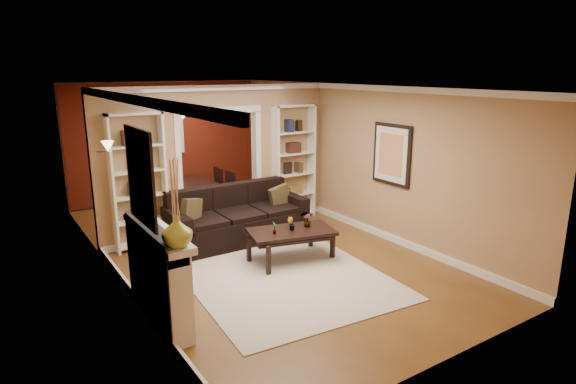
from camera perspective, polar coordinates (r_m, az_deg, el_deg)
floor at (r=8.33m, az=-4.32°, el=-6.58°), size 8.00×8.00×0.00m
ceiling at (r=7.78m, az=-4.70°, el=12.33°), size 8.00×8.00×0.00m
wall_back at (r=11.56m, az=-14.19°, el=5.90°), size 8.00×0.00×8.00m
wall_front at (r=4.96m, az=18.60°, el=-5.57°), size 8.00×0.00×8.00m
wall_left at (r=7.17m, az=-20.45°, el=0.36°), size 0.00×8.00×8.00m
wall_right at (r=9.22m, az=7.86°, el=4.12°), size 0.00×8.00×8.00m
partition_wall at (r=9.00m, az=-8.21°, el=3.85°), size 4.50×0.15×2.70m
red_back_panel at (r=11.54m, az=-14.13°, el=5.74°), size 4.44×0.04×2.64m
dining_window at (r=11.47m, az=-14.14°, el=6.85°), size 0.78×0.03×0.98m
area_rug at (r=7.44m, az=-1.58°, el=-9.14°), size 2.98×3.97×0.01m
sofa at (r=8.54m, az=-5.99°, el=-2.70°), size 2.44×1.05×0.95m
pillow_left at (r=8.12m, az=-11.39°, el=-2.33°), size 0.43×0.32×0.42m
pillow_right at (r=8.88m, az=-1.01°, el=-0.72°), size 0.39×0.14×0.39m
coffee_table at (r=7.70m, az=0.38°, el=-6.31°), size 1.46×1.02×0.50m
plant_left at (r=7.43m, az=-1.61°, el=-4.22°), size 0.12×0.13×0.20m
plant_center at (r=7.58m, az=0.38°, el=-3.78°), size 0.15×0.15×0.21m
plant_right at (r=7.75m, az=2.29°, el=-3.38°), size 0.13×0.13×0.21m
bookshelf_left at (r=8.35m, az=-17.31°, el=1.11°), size 0.90×0.30×2.30m
bookshelf_right at (r=9.64m, az=0.64°, el=3.49°), size 0.90×0.30×2.30m
fireplace at (r=6.06m, az=-14.98°, el=-9.41°), size 0.32×1.70×1.16m
vase at (r=5.17m, az=-13.02°, el=-4.57°), size 0.41×0.41×0.34m
mirror at (r=5.65m, az=-17.12°, el=1.73°), size 0.03×0.95×1.10m
wall_sconce at (r=7.63m, az=-20.99°, el=4.80°), size 0.18×0.18×0.22m
framed_art at (r=8.44m, az=12.16°, el=4.36°), size 0.04×0.85×1.05m
dining_table at (r=10.68m, az=-11.24°, el=-0.42°), size 1.66×0.93×0.59m
dining_chair_nw at (r=10.19m, az=-13.49°, el=-0.50°), size 0.53×0.53×0.85m
dining_chair_ne at (r=10.59m, az=-7.91°, el=0.30°), size 0.51×0.51×0.83m
dining_chair_sw at (r=10.74m, az=-14.60°, el=0.20°), size 0.45×0.45×0.85m
dining_chair_se at (r=11.13m, az=-9.24°, el=0.86°), size 0.45×0.45×0.81m
chandelier at (r=10.27m, az=-11.97°, el=8.77°), size 0.50×0.50×0.30m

